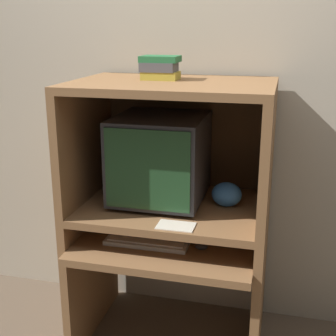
# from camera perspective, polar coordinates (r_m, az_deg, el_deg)

# --- Properties ---
(wall_back) EXTENTS (6.00, 0.06, 2.60)m
(wall_back) POSITION_cam_1_polar(r_m,az_deg,el_deg) (2.56, 2.64, 9.80)
(wall_back) COLOR #B2A893
(wall_back) RESTS_ON ground_plane
(desk_base) EXTENTS (0.93, 0.73, 0.62)m
(desk_base) POSITION_cam_1_polar(r_m,az_deg,el_deg) (2.44, 0.21, -12.97)
(desk_base) COLOR brown
(desk_base) RESTS_ON ground_plane
(desk_monitor_shelf) EXTENTS (0.93, 0.66, 0.15)m
(desk_monitor_shelf) POSITION_cam_1_polar(r_m,az_deg,el_deg) (2.33, 0.51, -5.18)
(desk_monitor_shelf) COLOR brown
(desk_monitor_shelf) RESTS_ON desk_base
(hutch_upper) EXTENTS (0.93, 0.66, 0.60)m
(hutch_upper) POSITION_cam_1_polar(r_m,az_deg,el_deg) (2.24, 0.74, 5.46)
(hutch_upper) COLOR brown
(hutch_upper) RESTS_ON desk_monitor_shelf
(crt_monitor) EXTENTS (0.43, 0.47, 0.43)m
(crt_monitor) POSITION_cam_1_polar(r_m,az_deg,el_deg) (2.30, -0.96, 1.25)
(crt_monitor) COLOR #333338
(crt_monitor) RESTS_ON desk_monitor_shelf
(keyboard) EXTENTS (0.40, 0.16, 0.03)m
(keyboard) POSITION_cam_1_polar(r_m,az_deg,el_deg) (2.26, -2.48, -8.80)
(keyboard) COLOR beige
(keyboard) RESTS_ON desk_base
(mouse) EXTENTS (0.06, 0.04, 0.03)m
(mouse) POSITION_cam_1_polar(r_m,az_deg,el_deg) (2.21, 4.09, -9.52)
(mouse) COLOR #28282B
(mouse) RESTS_ON desk_base
(snack_bag) EXTENTS (0.15, 0.11, 0.12)m
(snack_bag) POSITION_cam_1_polar(r_m,az_deg,el_deg) (2.29, 7.16, -3.21)
(snack_bag) COLOR #336BB7
(snack_bag) RESTS_ON desk_monitor_shelf
(book_stack) EXTENTS (0.18, 0.14, 0.11)m
(book_stack) POSITION_cam_1_polar(r_m,az_deg,el_deg) (2.25, -0.99, 12.18)
(book_stack) COLOR gold
(book_stack) RESTS_ON hutch_upper
(paper_card) EXTENTS (0.17, 0.11, 0.00)m
(paper_card) POSITION_cam_1_polar(r_m,az_deg,el_deg) (2.07, 0.97, -7.06)
(paper_card) COLOR beige
(paper_card) RESTS_ON desk_monitor_shelf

